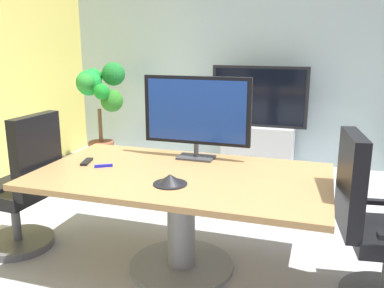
# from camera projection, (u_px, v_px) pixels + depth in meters

# --- Properties ---
(ground_plane) EXTENTS (6.86, 6.86, 0.00)m
(ground_plane) POSITION_uv_depth(u_px,v_px,m) (203.00, 266.00, 3.09)
(ground_plane) COLOR #99999E
(wall_back_glass_partition) EXTENTS (5.59, 0.10, 2.98)m
(wall_back_glass_partition) POSITION_uv_depth(u_px,v_px,m) (267.00, 50.00, 5.43)
(wall_back_glass_partition) COLOR #9EB2B7
(wall_back_glass_partition) RESTS_ON ground
(conference_table) EXTENTS (2.02, 1.14, 0.72)m
(conference_table) POSITION_uv_depth(u_px,v_px,m) (181.00, 198.00, 2.94)
(conference_table) COLOR olive
(conference_table) RESTS_ON ground
(office_chair_left) EXTENTS (0.61, 0.58, 1.09)m
(office_chair_left) POSITION_uv_depth(u_px,v_px,m) (23.00, 194.00, 3.24)
(office_chair_left) COLOR #4C4C51
(office_chair_left) RESTS_ON ground
(office_chair_right) EXTENTS (0.62, 0.60, 1.09)m
(office_chair_right) POSITION_uv_depth(u_px,v_px,m) (375.00, 236.00, 2.55)
(office_chair_right) COLOR #4C4C51
(office_chair_right) RESTS_ON ground
(tv_monitor) EXTENTS (0.84, 0.18, 0.64)m
(tv_monitor) POSITION_uv_depth(u_px,v_px,m) (197.00, 113.00, 3.18)
(tv_monitor) COLOR #333338
(tv_monitor) RESTS_ON conference_table
(wall_display_unit) EXTENTS (1.20, 0.36, 1.31)m
(wall_display_unit) POSITION_uv_depth(u_px,v_px,m) (258.00, 134.00, 5.36)
(wall_display_unit) COLOR #B7BABC
(wall_display_unit) RESTS_ON ground
(potted_plant) EXTENTS (0.62, 0.63, 1.34)m
(potted_plant) POSITION_uv_depth(u_px,v_px,m) (101.00, 100.00, 5.47)
(potted_plant) COLOR brown
(potted_plant) RESTS_ON ground
(conference_phone) EXTENTS (0.22, 0.22, 0.07)m
(conference_phone) POSITION_uv_depth(u_px,v_px,m) (170.00, 180.00, 2.66)
(conference_phone) COLOR black
(conference_phone) RESTS_ON conference_table
(remote_control) EXTENTS (0.09, 0.18, 0.02)m
(remote_control) POSITION_uv_depth(u_px,v_px,m) (87.00, 162.00, 3.14)
(remote_control) COLOR black
(remote_control) RESTS_ON conference_table
(whiteboard_marker) EXTENTS (0.12, 0.09, 0.02)m
(whiteboard_marker) POSITION_uv_depth(u_px,v_px,m) (104.00, 166.00, 3.03)
(whiteboard_marker) COLOR #1919A5
(whiteboard_marker) RESTS_ON conference_table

